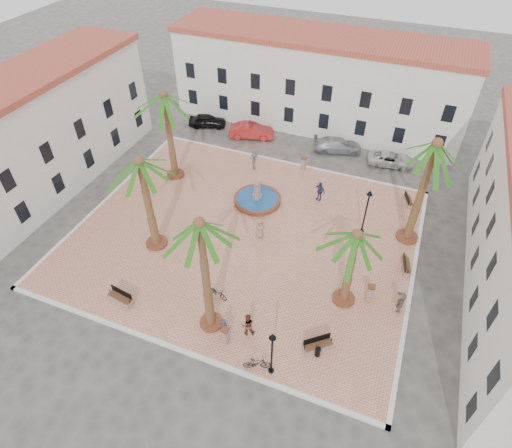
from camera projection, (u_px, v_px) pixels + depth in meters
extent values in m
plane|color=#56544F|center=(244.00, 236.00, 34.14)|extent=(120.00, 120.00, 0.00)
cube|color=tan|center=(244.00, 235.00, 34.09)|extent=(26.00, 22.00, 0.15)
cube|color=silver|center=(288.00, 163.00, 41.68)|extent=(26.30, 0.30, 0.16)
cube|color=silver|center=(176.00, 348.00, 26.49)|extent=(26.30, 0.30, 0.16)
cube|color=silver|center=(412.00, 281.00, 30.52)|extent=(0.30, 22.30, 0.16)
cube|color=silver|center=(109.00, 198.00, 37.65)|extent=(0.30, 22.30, 0.16)
cube|color=white|center=(317.00, 83.00, 44.94)|extent=(30.00, 7.00, 9.00)
cube|color=#B94A37|center=(322.00, 36.00, 41.76)|extent=(30.40, 7.40, 0.50)
cube|color=black|center=(193.00, 97.00, 47.68)|extent=(1.00, 0.12, 1.60)
cube|color=black|center=(224.00, 103.00, 46.65)|extent=(1.00, 0.12, 1.60)
cube|color=black|center=(255.00, 108.00, 45.62)|extent=(1.00, 0.12, 1.60)
cube|color=black|center=(289.00, 115.00, 44.59)|extent=(1.00, 0.12, 1.60)
cube|color=black|center=(324.00, 121.00, 43.56)|extent=(1.00, 0.12, 1.60)
cube|color=black|center=(360.00, 128.00, 42.53)|extent=(1.00, 0.12, 1.60)
cube|color=black|center=(399.00, 135.00, 41.50)|extent=(1.00, 0.12, 1.60)
cube|color=black|center=(439.00, 143.00, 40.47)|extent=(1.00, 0.12, 1.60)
cube|color=black|center=(190.00, 70.00, 45.67)|extent=(1.00, 0.12, 1.60)
cube|color=black|center=(222.00, 76.00, 44.64)|extent=(1.00, 0.12, 1.60)
cube|color=black|center=(255.00, 81.00, 43.61)|extent=(1.00, 0.12, 1.60)
cube|color=black|center=(290.00, 87.00, 42.58)|extent=(1.00, 0.12, 1.60)
cube|color=black|center=(327.00, 93.00, 41.55)|extent=(1.00, 0.12, 1.60)
cube|color=black|center=(365.00, 100.00, 40.53)|extent=(1.00, 0.12, 1.60)
cube|color=black|center=(406.00, 106.00, 39.50)|extent=(1.00, 0.12, 1.60)
cube|color=black|center=(449.00, 114.00, 38.47)|extent=(1.00, 0.12, 1.60)
cube|color=black|center=(472.00, 408.00, 21.58)|extent=(0.12, 1.00, 1.60)
cube|color=black|center=(474.00, 347.00, 24.14)|extent=(0.12, 1.00, 1.60)
cube|color=black|center=(475.00, 299.00, 26.71)|extent=(0.12, 1.00, 1.60)
cube|color=black|center=(475.00, 258.00, 29.27)|extent=(0.12, 1.00, 1.60)
cube|color=black|center=(476.00, 225.00, 31.84)|extent=(0.12, 1.00, 1.60)
cube|color=black|center=(477.00, 196.00, 34.40)|extent=(0.12, 1.00, 1.60)
cube|color=black|center=(477.00, 171.00, 36.97)|extent=(0.12, 1.00, 1.60)
cube|color=black|center=(494.00, 378.00, 19.57)|extent=(0.12, 1.00, 1.60)
cube|color=black|center=(493.00, 316.00, 22.13)|extent=(0.12, 1.00, 1.60)
cube|color=black|center=(492.00, 266.00, 24.70)|extent=(0.12, 1.00, 1.60)
cube|color=black|center=(492.00, 226.00, 27.26)|extent=(0.12, 1.00, 1.60)
cube|color=black|center=(491.00, 193.00, 29.83)|extent=(0.12, 1.00, 1.60)
cube|color=black|center=(490.00, 165.00, 32.39)|extent=(0.12, 1.00, 1.60)
cube|color=black|center=(490.00, 141.00, 34.96)|extent=(0.12, 1.00, 1.60)
cube|color=white|center=(37.00, 138.00, 36.17)|extent=(6.00, 24.00, 9.50)
cube|color=#B94A37|center=(14.00, 81.00, 32.83)|extent=(6.40, 24.40, 0.50)
cube|color=black|center=(22.00, 212.00, 32.92)|extent=(0.12, 1.00, 1.60)
cube|color=black|center=(58.00, 183.00, 35.68)|extent=(0.12, 1.00, 1.60)
cube|color=black|center=(89.00, 159.00, 38.44)|extent=(0.12, 1.00, 1.60)
cube|color=black|center=(115.00, 137.00, 41.21)|extent=(0.12, 1.00, 1.60)
cube|color=black|center=(138.00, 119.00, 43.97)|extent=(0.12, 1.00, 1.60)
cube|color=black|center=(7.00, 181.00, 30.91)|extent=(0.12, 1.00, 1.60)
cube|color=black|center=(46.00, 153.00, 33.67)|extent=(0.12, 1.00, 1.60)
cube|color=black|center=(79.00, 129.00, 36.44)|extent=(0.12, 1.00, 1.60)
cube|color=black|center=(108.00, 109.00, 39.20)|extent=(0.12, 1.00, 1.60)
cube|color=black|center=(133.00, 91.00, 41.96)|extent=(0.12, 1.00, 1.60)
cylinder|color=brown|center=(257.00, 200.00, 37.02)|extent=(4.07, 4.07, 0.39)
cylinder|color=#194C8C|center=(257.00, 198.00, 36.90)|extent=(3.59, 3.59, 0.06)
cylinder|color=gray|center=(257.00, 198.00, 36.89)|extent=(0.87, 0.87, 0.78)
cylinder|color=gray|center=(257.00, 191.00, 36.37)|extent=(0.58, 0.58, 1.16)
sphere|color=gray|center=(257.00, 184.00, 35.88)|extent=(0.43, 0.43, 0.43)
cylinder|color=brown|center=(176.00, 174.00, 39.97)|extent=(1.62, 1.62, 0.24)
cylinder|color=brown|center=(170.00, 136.00, 37.28)|extent=(0.53, 0.53, 7.80)
sphere|color=brown|center=(163.00, 94.00, 34.67)|extent=(0.71, 0.71, 0.71)
cylinder|color=brown|center=(157.00, 243.00, 33.16)|extent=(1.65, 1.65, 0.25)
cylinder|color=brown|center=(148.00, 205.00, 30.59)|extent=(0.54, 0.54, 7.42)
sphere|color=brown|center=(139.00, 161.00, 28.11)|extent=(0.72, 0.72, 0.72)
cylinder|color=brown|center=(211.00, 322.00, 27.70)|extent=(1.49, 1.49, 0.22)
cylinder|color=brown|center=(206.00, 278.00, 24.76)|extent=(0.48, 0.48, 8.56)
sphere|color=brown|center=(199.00, 223.00, 21.90)|extent=(0.65, 0.65, 0.65)
cylinder|color=brown|center=(343.00, 298.00, 29.16)|extent=(1.53, 1.53, 0.23)
cylinder|color=brown|center=(350.00, 268.00, 27.11)|extent=(0.50, 0.50, 5.90)
sphere|color=brown|center=(357.00, 234.00, 25.13)|extent=(0.67, 0.67, 0.67)
cylinder|color=brown|center=(407.00, 237.00, 33.66)|extent=(1.69, 1.69, 0.25)
cylinder|color=brown|center=(421.00, 193.00, 30.78)|extent=(0.55, 0.55, 8.37)
sphere|color=brown|center=(438.00, 143.00, 27.98)|extent=(0.74, 0.74, 0.74)
cube|color=gray|center=(121.00, 299.00, 28.97)|extent=(1.96, 0.84, 0.42)
cube|color=#56351E|center=(120.00, 297.00, 28.81)|extent=(1.85, 0.78, 0.06)
cube|color=black|center=(121.00, 292.00, 28.76)|extent=(1.78, 0.31, 0.53)
cylinder|color=black|center=(110.00, 291.00, 29.05)|extent=(0.05, 0.05, 0.32)
cylinder|color=black|center=(130.00, 301.00, 28.39)|extent=(0.05, 0.05, 0.32)
cube|color=gray|center=(318.00, 347.00, 26.25)|extent=(1.83, 1.65, 0.42)
cube|color=#56351E|center=(318.00, 345.00, 26.08)|extent=(1.71, 1.54, 0.06)
cube|color=black|center=(317.00, 339.00, 26.06)|extent=(1.41, 1.18, 0.52)
cylinder|color=black|center=(305.00, 348.00, 25.80)|extent=(0.05, 0.05, 0.31)
cylinder|color=black|center=(332.00, 340.00, 26.20)|extent=(0.05, 0.05, 0.31)
cube|color=gray|center=(406.00, 267.00, 31.20)|extent=(0.87, 1.77, 0.38)
cube|color=#56351E|center=(407.00, 265.00, 31.05)|extent=(0.80, 1.67, 0.06)
cube|color=black|center=(404.00, 262.00, 30.90)|extent=(0.39, 1.58, 0.47)
cylinder|color=black|center=(408.00, 272.00, 30.39)|extent=(0.05, 0.05, 0.28)
cylinder|color=black|center=(406.00, 256.00, 31.56)|extent=(0.05, 0.05, 0.28)
cube|color=gray|center=(408.00, 202.00, 36.85)|extent=(1.00, 1.66, 0.35)
cube|color=#56351E|center=(409.00, 200.00, 36.71)|extent=(0.93, 1.56, 0.05)
cube|color=black|center=(407.00, 197.00, 36.56)|extent=(0.55, 1.43, 0.44)
cylinder|color=black|center=(411.00, 204.00, 36.08)|extent=(0.05, 0.05, 0.27)
cylinder|color=black|center=(407.00, 193.00, 37.20)|extent=(0.05, 0.05, 0.27)
cylinder|color=black|center=(271.00, 370.00, 25.23)|extent=(0.34, 0.34, 0.15)
cylinder|color=black|center=(272.00, 355.00, 24.08)|extent=(0.11, 0.11, 3.42)
cone|color=black|center=(273.00, 336.00, 22.83)|extent=(0.42, 0.42, 0.38)
sphere|color=beige|center=(273.00, 337.00, 22.93)|extent=(0.23, 0.23, 0.23)
cylinder|color=black|center=(361.00, 231.00, 34.20)|extent=(0.37, 0.37, 0.17)
cylinder|color=black|center=(365.00, 213.00, 32.94)|extent=(0.12, 0.12, 3.73)
cone|color=black|center=(370.00, 192.00, 31.59)|extent=(0.46, 0.46, 0.41)
sphere|color=beige|center=(370.00, 194.00, 31.69)|extent=(0.25, 0.25, 0.25)
cube|color=gray|center=(225.00, 336.00, 26.38)|extent=(0.42, 0.42, 1.21)
cube|color=brown|center=(225.00, 330.00, 25.94)|extent=(0.53, 0.53, 0.09)
cube|color=gray|center=(304.00, 164.00, 40.35)|extent=(0.44, 0.44, 1.22)
cube|color=brown|center=(304.00, 158.00, 39.91)|extent=(0.55, 0.55, 0.09)
cube|color=gray|center=(370.00, 293.00, 28.84)|extent=(0.44, 0.44, 1.24)
cube|color=brown|center=(372.00, 287.00, 28.40)|extent=(0.55, 0.55, 0.10)
cylinder|color=black|center=(318.00, 352.00, 25.86)|extent=(0.35, 0.35, 0.67)
imported|color=#2F3244|center=(224.00, 328.00, 26.56)|extent=(0.65, 0.47, 1.65)
imported|color=black|center=(217.00, 292.00, 29.12)|extent=(1.80, 0.96, 0.90)
imported|color=brown|center=(248.00, 324.00, 26.66)|extent=(1.08, 0.98, 1.80)
imported|color=black|center=(257.00, 363.00, 25.10)|extent=(1.73, 1.07, 1.01)
imported|color=#9E7961|center=(260.00, 228.00, 33.28)|extent=(0.99, 0.98, 1.73)
imported|color=#313854|center=(320.00, 191.00, 36.74)|extent=(1.17, 0.88, 1.85)
imported|color=#49494E|center=(254.00, 161.00, 40.30)|extent=(0.90, 1.22, 1.68)
imported|color=#7E695F|center=(401.00, 302.00, 28.05)|extent=(0.61, 1.57, 1.66)
imported|color=black|center=(207.00, 121.00, 46.74)|extent=(4.32, 2.83, 1.37)
imported|color=#B3201F|center=(251.00, 131.00, 44.93)|extent=(4.95, 2.93, 1.54)
imported|color=#9D9EA5|center=(337.00, 145.00, 42.97)|extent=(5.15, 3.22, 1.39)
imported|color=silver|center=(391.00, 159.00, 41.22)|extent=(4.68, 2.72, 1.23)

